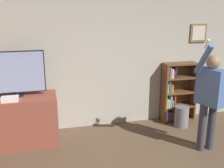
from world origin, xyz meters
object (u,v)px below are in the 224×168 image
object	(u,v)px
game_console	(10,99)
person	(210,94)
waste_bin	(182,117)
bookshelf	(176,93)
television	(15,73)

from	to	relation	value
game_console	person	bearing A→B (deg)	-14.70
waste_bin	game_console	bearing A→B (deg)	-177.86
bookshelf	person	distance (m)	1.36
television	waste_bin	xyz separation A→B (m)	(3.16, -0.14, -1.06)
game_console	bookshelf	bearing A→B (deg)	8.21
bookshelf	television	bearing A→B (deg)	-176.28
bookshelf	waste_bin	bearing A→B (deg)	-93.98
bookshelf	waste_bin	world-z (taller)	bookshelf
television	person	bearing A→B (deg)	-19.62
television	bookshelf	bearing A→B (deg)	3.72
person	television	bearing A→B (deg)	-129.19
waste_bin	television	bearing A→B (deg)	177.38
person	waste_bin	bearing A→B (deg)	156.18
bookshelf	person	world-z (taller)	person
game_console	waste_bin	size ratio (longest dim) A/B	0.63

